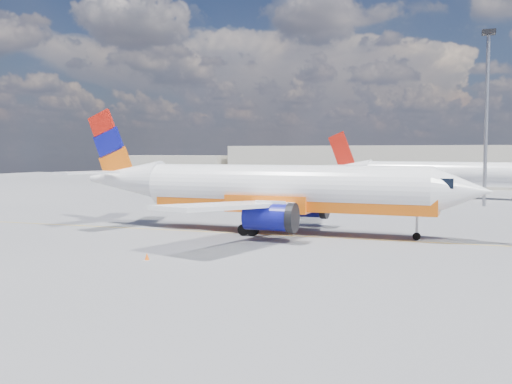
% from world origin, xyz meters
% --- Properties ---
extents(ground, '(240.00, 240.00, 0.00)m').
position_xyz_m(ground, '(0.00, 0.00, 0.00)').
color(ground, '#57585C').
rests_on(ground, ground).
extents(taxi_line, '(70.00, 0.15, 0.01)m').
position_xyz_m(taxi_line, '(0.00, 3.00, 0.01)').
color(taxi_line, gold).
rests_on(taxi_line, ground).
extents(terminal_main, '(70.00, 14.00, 8.00)m').
position_xyz_m(terminal_main, '(5.00, 75.00, 4.00)').
color(terminal_main, '#BAB2A0').
rests_on(terminal_main, ground).
extents(terminal_annex, '(26.00, 10.00, 6.00)m').
position_xyz_m(terminal_annex, '(-45.00, 72.00, 3.00)').
color(terminal_annex, '#BAB2A0').
rests_on(terminal_annex, ground).
extents(main_jet, '(35.82, 28.30, 10.85)m').
position_xyz_m(main_jet, '(-1.27, 4.39, 3.62)').
color(main_jet, white).
rests_on(main_jet, ground).
extents(second_jet, '(33.64, 25.79, 10.15)m').
position_xyz_m(second_jet, '(10.89, 48.29, 3.38)').
color(second_jet, white).
rests_on(second_jet, ground).
extents(traffic_cone, '(0.34, 0.34, 0.48)m').
position_xyz_m(traffic_cone, '(-4.95, -9.99, 0.23)').
color(traffic_cone, white).
rests_on(traffic_cone, ground).
extents(floodlight_mast, '(1.58, 1.58, 21.61)m').
position_xyz_m(floodlight_mast, '(17.16, 34.90, 12.96)').
color(floodlight_mast, gray).
rests_on(floodlight_mast, ground).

